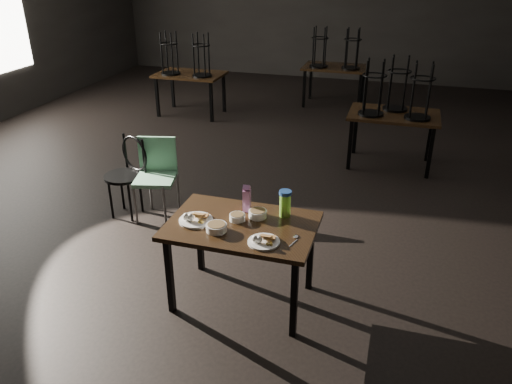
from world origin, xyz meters
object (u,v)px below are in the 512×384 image
(bentwood_chair, at_px, (128,170))
(school_chair, at_px, (156,171))
(water_bottle, at_px, (285,203))
(juice_carton, at_px, (247,199))
(main_table, at_px, (242,232))

(bentwood_chair, xyz_separation_m, school_chair, (0.34, 0.03, 0.01))
(water_bottle, bearing_deg, juice_carton, -178.92)
(main_table, bearing_deg, water_bottle, 37.70)
(water_bottle, relative_size, bentwood_chair, 0.25)
(juice_carton, height_order, water_bottle, juice_carton)
(main_table, height_order, bentwood_chair, bentwood_chair)
(main_table, relative_size, juice_carton, 4.99)
(juice_carton, xyz_separation_m, bentwood_chair, (-1.69, 0.92, -0.33))
(juice_carton, xyz_separation_m, water_bottle, (0.33, 0.01, 0.01))
(main_table, height_order, juice_carton, juice_carton)
(main_table, distance_m, school_chair, 1.82)
(main_table, distance_m, bentwood_chair, 2.07)
(juice_carton, relative_size, bentwood_chair, 0.27)
(water_bottle, distance_m, school_chair, 1.95)
(bentwood_chair, bearing_deg, water_bottle, -2.66)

